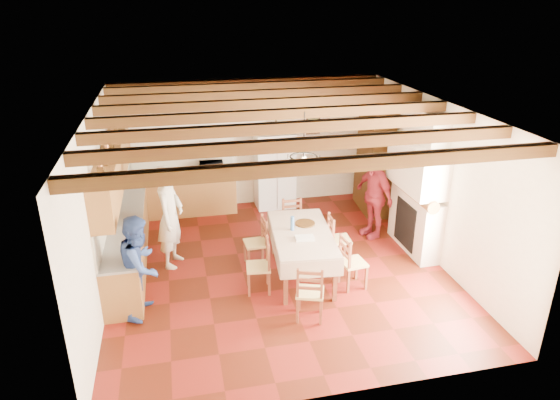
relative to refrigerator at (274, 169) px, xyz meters
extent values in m
cube|color=#48160A|center=(-0.55, -3.00, -0.91)|extent=(6.00, 6.50, 0.02)
cube|color=white|center=(-0.55, -3.00, 2.11)|extent=(6.00, 6.50, 0.02)
cube|color=beige|center=(-0.55, 0.26, 0.60)|extent=(6.00, 0.02, 3.00)
cube|color=beige|center=(-0.55, -6.26, 0.60)|extent=(6.00, 0.02, 3.00)
cube|color=beige|center=(-3.56, -3.00, 0.60)|extent=(0.02, 6.50, 3.00)
cube|color=beige|center=(2.46, -3.00, 0.60)|extent=(0.02, 6.50, 3.00)
cube|color=brown|center=(-3.25, -1.95, -0.47)|extent=(0.60, 4.30, 0.86)
cube|color=brown|center=(-2.10, -0.05, -0.47)|extent=(2.30, 0.60, 0.86)
cube|color=slate|center=(-3.25, -1.95, -0.02)|extent=(0.62, 4.30, 0.04)
cube|color=slate|center=(-2.10, -0.05, -0.02)|extent=(2.34, 0.62, 0.04)
cube|color=beige|center=(-3.54, -1.95, 0.30)|extent=(0.03, 4.30, 0.60)
cube|color=beige|center=(-2.10, 0.24, 0.30)|extent=(2.30, 0.03, 0.60)
cube|color=brown|center=(-3.38, -1.95, 0.95)|extent=(0.35, 4.20, 0.70)
cube|color=#312118|center=(1.00, 0.23, 0.95)|extent=(0.34, 0.03, 0.42)
cube|color=white|center=(0.00, 0.00, 0.00)|extent=(0.92, 0.77, 1.80)
cube|color=silver|center=(-0.19, -3.32, -0.06)|extent=(1.19, 2.06, 0.05)
cube|color=brown|center=(-0.68, -4.16, -0.49)|extent=(0.08, 0.08, 0.82)
cube|color=brown|center=(0.14, -4.23, -0.49)|extent=(0.08, 0.08, 0.82)
cube|color=brown|center=(-0.51, -2.40, -0.49)|extent=(0.08, 0.08, 0.82)
cube|color=brown|center=(0.30, -2.48, -0.49)|extent=(0.08, 0.08, 0.82)
torus|color=black|center=(-0.19, -3.32, 1.35)|extent=(0.47, 0.47, 0.03)
imported|color=silver|center=(-2.44, -2.39, 0.07)|extent=(0.68, 0.82, 1.95)
imported|color=navy|center=(-2.93, -3.86, -0.06)|extent=(0.86, 0.97, 1.68)
imported|color=maroon|center=(1.67, -2.06, 0.00)|extent=(0.72, 1.14, 1.81)
imported|color=silver|center=(-1.47, -0.05, 0.15)|extent=(0.55, 0.38, 0.30)
imported|color=#3B250C|center=(0.05, 0.00, 1.04)|extent=(0.27, 0.27, 0.27)
camera|label=1|loc=(-2.26, -10.91, 3.85)|focal=32.00mm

